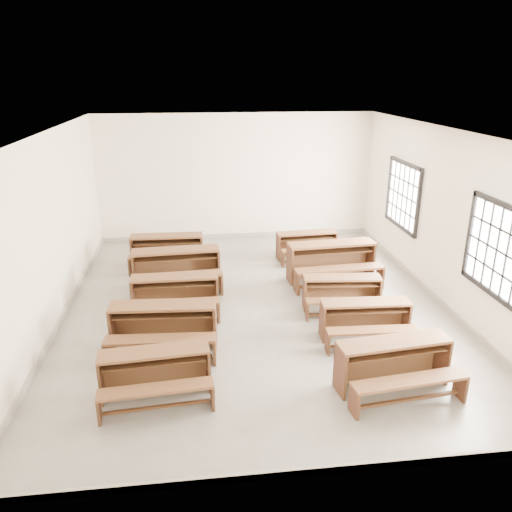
{
  "coord_description": "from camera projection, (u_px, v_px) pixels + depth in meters",
  "views": [
    {
      "loc": [
        -1.03,
        -8.39,
        4.11
      ],
      "look_at": [
        0.0,
        0.0,
        1.0
      ],
      "focal_mm": 35.0,
      "sensor_mm": 36.0,
      "label": 1
    }
  ],
  "objects": [
    {
      "name": "room",
      "position": [
        261.0,
        194.0,
        8.62
      ],
      "size": [
        8.5,
        8.5,
        3.2
      ],
      "color": "gray",
      "rests_on": "ground"
    },
    {
      "name": "desk_set_8",
      "position": [
        332.0,
        259.0,
        10.37
      ],
      "size": [
        1.86,
        1.05,
        0.81
      ],
      "rotation": [
        0.0,
        0.0,
        0.07
      ],
      "color": "brown",
      "rests_on": "ground"
    },
    {
      "name": "desk_set_3",
      "position": [
        176.0,
        265.0,
        10.06
      ],
      "size": [
        1.8,
        1.01,
        0.79
      ],
      "rotation": [
        0.0,
        0.0,
        0.06
      ],
      "color": "brown",
      "rests_on": "ground"
    },
    {
      "name": "desk_set_0",
      "position": [
        155.0,
        370.0,
        6.64
      ],
      "size": [
        1.52,
        0.87,
        0.66
      ],
      "rotation": [
        0.0,
        0.0,
        0.08
      ],
      "color": "brown",
      "rests_on": "ground"
    },
    {
      "name": "desk_set_9",
      "position": [
        307.0,
        243.0,
        11.65
      ],
      "size": [
        1.45,
        0.83,
        0.63
      ],
      "rotation": [
        0.0,
        0.0,
        0.07
      ],
      "color": "brown",
      "rests_on": "ground"
    },
    {
      "name": "desk_set_7",
      "position": [
        342.0,
        291.0,
        9.1
      ],
      "size": [
        1.47,
        0.86,
        0.63
      ],
      "rotation": [
        0.0,
        0.0,
        -0.1
      ],
      "color": "brown",
      "rests_on": "ground"
    },
    {
      "name": "desk_set_4",
      "position": [
        167.0,
        249.0,
        11.15
      ],
      "size": [
        1.61,
        0.86,
        0.72
      ],
      "rotation": [
        0.0,
        0.0,
        -0.02
      ],
      "color": "brown",
      "rests_on": "ground"
    },
    {
      "name": "desk_set_5",
      "position": [
        394.0,
        361.0,
        6.8
      ],
      "size": [
        1.65,
        0.98,
        0.71
      ],
      "rotation": [
        0.0,
        0.0,
        0.11
      ],
      "color": "brown",
      "rests_on": "ground"
    },
    {
      "name": "desk_set_1",
      "position": [
        163.0,
        324.0,
        7.78
      ],
      "size": [
        1.7,
        0.95,
        0.74
      ],
      "rotation": [
        0.0,
        0.0,
        -0.06
      ],
      "color": "brown",
      "rests_on": "ground"
    },
    {
      "name": "desk_set_6",
      "position": [
        366.0,
        318.0,
        8.09
      ],
      "size": [
        1.47,
        0.81,
        0.65
      ],
      "rotation": [
        0.0,
        0.0,
        -0.05
      ],
      "color": "brown",
      "rests_on": "ground"
    },
    {
      "name": "desk_set_2",
      "position": [
        175.0,
        292.0,
        8.97
      ],
      "size": [
        1.55,
        0.81,
        0.7
      ],
      "rotation": [
        0.0,
        0.0,
        0.01
      ],
      "color": "brown",
      "rests_on": "ground"
    }
  ]
}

